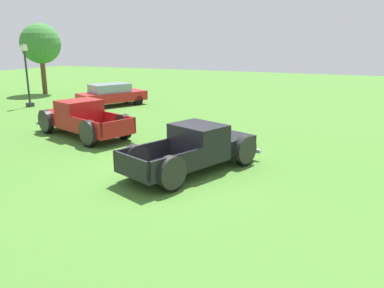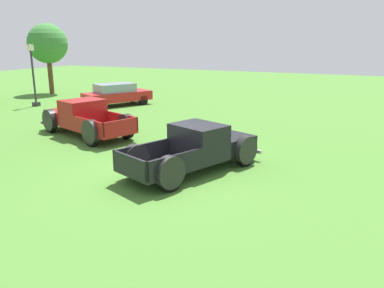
# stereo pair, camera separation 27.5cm
# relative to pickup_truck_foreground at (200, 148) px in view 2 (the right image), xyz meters

# --- Properties ---
(ground_plane) EXTENTS (80.00, 80.00, 0.00)m
(ground_plane) POSITION_rel_pickup_truck_foreground_xyz_m (-0.89, 0.62, -0.71)
(ground_plane) COLOR #477A2D
(pickup_truck_foreground) EXTENTS (5.14, 3.38, 1.48)m
(pickup_truck_foreground) POSITION_rel_pickup_truck_foreground_xyz_m (0.00, 0.00, 0.00)
(pickup_truck_foreground) COLOR black
(pickup_truck_foreground) RESTS_ON ground_plane
(pickup_truck_behind_left) EXTENTS (3.35, 5.36, 1.54)m
(pickup_truck_behind_left) POSITION_rel_pickup_truck_foreground_xyz_m (2.20, 6.61, 0.03)
(pickup_truck_behind_left) COLOR maroon
(pickup_truck_behind_left) RESTS_ON ground_plane
(sedan_distant_a) EXTENTS (4.50, 3.44, 1.40)m
(sedan_distant_a) POSITION_rel_pickup_truck_foreground_xyz_m (9.25, 9.85, 0.03)
(sedan_distant_a) COLOR #B21E1E
(sedan_distant_a) RESTS_ON ground_plane
(lamp_post_near) EXTENTS (0.36, 0.36, 3.84)m
(lamp_post_near) POSITION_rel_pickup_truck_foreground_xyz_m (6.93, 14.36, 1.31)
(lamp_post_near) COLOR #2D2D33
(lamp_post_near) RESTS_ON ground_plane
(oak_tree_west) EXTENTS (2.97, 2.97, 5.26)m
(oak_tree_west) POSITION_rel_pickup_truck_foreground_xyz_m (11.88, 17.87, 3.04)
(oak_tree_west) COLOR brown
(oak_tree_west) RESTS_ON ground_plane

